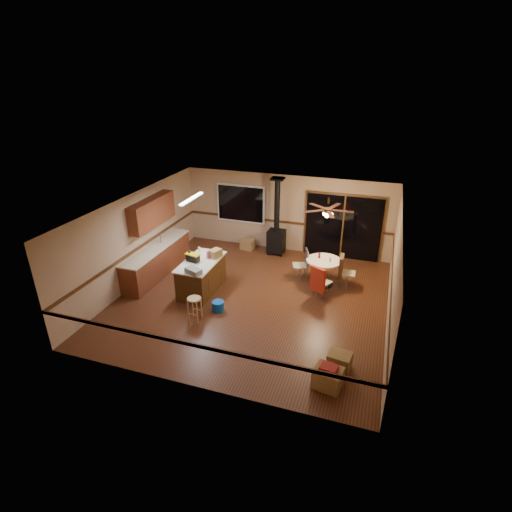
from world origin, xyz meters
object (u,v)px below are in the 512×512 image
at_px(chair_near, 318,279).
at_px(bar_stool, 195,309).
at_px(kitchen_island, 202,276).
at_px(box_under_window, 248,244).
at_px(dining_table, 323,268).
at_px(chair_right, 342,268).
at_px(toolbox_black, 193,258).
at_px(wood_stove, 276,233).
at_px(toolbox_grey, 193,271).
at_px(box_corner_b, 340,361).
at_px(blue_bucket, 218,306).
at_px(box_corner_a, 328,378).
at_px(chair_left, 304,261).

bearing_deg(chair_near, bar_stool, -144.29).
bearing_deg(kitchen_island, box_under_window, 85.11).
relative_size(dining_table, chair_right, 1.41).
bearing_deg(chair_near, toolbox_black, -169.89).
bearing_deg(chair_right, dining_table, -175.10).
distance_m(kitchen_island, chair_right, 3.95).
bearing_deg(kitchen_island, wood_stove, 66.91).
bearing_deg(toolbox_grey, chair_right, 31.30).
relative_size(bar_stool, chair_near, 0.88).
bearing_deg(dining_table, toolbox_black, -156.43).
relative_size(toolbox_black, dining_table, 0.35).
height_order(wood_stove, box_corner_b, wood_stove).
bearing_deg(dining_table, blue_bucket, -135.79).
xyz_separation_m(toolbox_grey, bar_stool, (0.34, -0.70, -0.66)).
distance_m(kitchen_island, toolbox_black, 0.58).
bearing_deg(box_corner_a, chair_near, 103.91).
relative_size(toolbox_black, box_corner_b, 0.75).
height_order(chair_left, box_corner_a, chair_left).
distance_m(bar_stool, dining_table, 3.89).
distance_m(dining_table, chair_right, 0.52).
distance_m(toolbox_grey, bar_stool, 1.02).
height_order(blue_bucket, box_corner_b, box_corner_b).
distance_m(toolbox_grey, box_corner_a, 4.37).
xyz_separation_m(kitchen_island, toolbox_black, (-0.20, -0.05, 0.54)).
bearing_deg(chair_left, kitchen_island, -148.79).
relative_size(wood_stove, chair_right, 3.60).
height_order(toolbox_black, chair_near, toolbox_black).
relative_size(kitchen_island, wood_stove, 0.67).
relative_size(toolbox_black, chair_near, 0.50).
distance_m(toolbox_grey, chair_right, 4.16).
bearing_deg(toolbox_black, chair_near, 10.11).
bearing_deg(toolbox_grey, wood_stove, 72.72).
bearing_deg(kitchen_island, box_corner_a, -33.92).
distance_m(kitchen_island, box_under_window, 3.12).
bearing_deg(chair_near, chair_right, 61.02).
distance_m(wood_stove, dining_table, 2.48).
xyz_separation_m(blue_bucket, dining_table, (2.31, 2.25, 0.40)).
distance_m(wood_stove, box_corner_b, 5.88).
height_order(bar_stool, blue_bucket, bar_stool).
height_order(toolbox_black, dining_table, toolbox_black).
distance_m(toolbox_grey, blue_bucket, 1.11).
relative_size(wood_stove, toolbox_black, 7.24).
xyz_separation_m(wood_stove, bar_stool, (-0.83, -4.44, -0.42)).
bearing_deg(toolbox_grey, chair_left, 42.85).
distance_m(kitchen_island, chair_near, 3.22).
xyz_separation_m(kitchen_island, dining_table, (3.15, 1.41, 0.08)).
relative_size(kitchen_island, box_corner_b, 3.65).
bearing_deg(chair_right, wood_stove, 146.06).
relative_size(kitchen_island, toolbox_grey, 3.87).
height_order(bar_stool, box_under_window, bar_stool).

